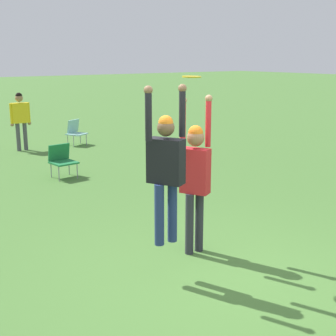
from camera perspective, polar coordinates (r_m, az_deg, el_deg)
ground_plane at (r=6.22m, az=5.26°, el=-13.14°), size 120.00×120.00×0.00m
person_jumping at (r=5.67m, az=-0.26°, el=0.62°), size 0.60×0.49×1.97m
person_defending at (r=6.54m, az=3.32°, el=-0.38°), size 0.55×0.45×2.26m
frisbee at (r=6.07m, az=2.89°, el=11.05°), size 0.25×0.25×0.02m
camping_chair_0 at (r=15.23m, az=-11.24°, el=4.46°), size 0.69×0.75×0.80m
camping_chair_2 at (r=11.19m, az=-12.82°, el=1.11°), size 0.58×0.61×0.77m
person_spectator_near at (r=14.62m, az=-17.57°, el=6.09°), size 0.63×0.25×1.73m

